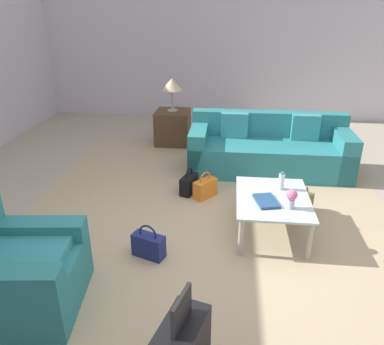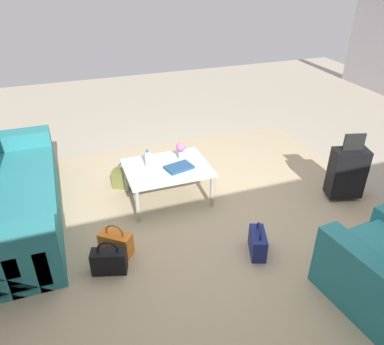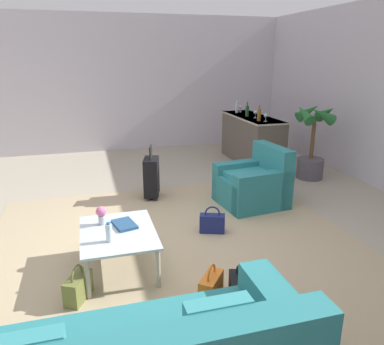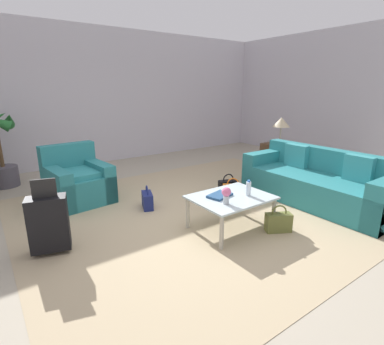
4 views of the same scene
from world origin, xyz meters
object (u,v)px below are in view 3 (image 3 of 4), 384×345
Objects in this scene: wine_glass_rightmost at (266,116)px; wine_bottle_green at (247,111)px; flower_vase at (101,214)px; wine_bottle_clear at (237,108)px; handbag_navy at (212,223)px; handbag_black at (238,289)px; water_bottle at (109,233)px; handbag_orange at (211,287)px; suitcase_black at (151,176)px; armchair at (255,185)px; handbag_olive at (78,287)px; wine_glass_left_of_centre at (247,110)px; wine_glass_leftmost at (240,107)px; coffee_table at (118,236)px; wine_glass_right_of_centre at (255,113)px; coffee_table_book at (124,224)px; bar_console at (252,139)px; potted_palm at (312,144)px; wine_bottle_amber at (259,115)px.

wine_bottle_green is (-0.66, -0.09, 0.01)m from wine_glass_rightmost.
flower_vase is 0.68× the size of wine_bottle_clear.
handbag_black is at bearing -9.51° from handbag_navy.
handbag_orange is at bearing 57.21° from water_bottle.
suitcase_black is 2.37× the size of handbag_orange.
armchair reaches higher than handbag_olive.
wine_glass_left_of_centre reaches higher than flower_vase.
wine_bottle_clear is at bearing -52.21° from wine_glass_leftmost.
wine_bottle_green is at bearing 139.70° from coffee_table.
handbag_orange and handbag_black have the same top height.
coffee_table_book is at bearing -43.26° from wine_glass_right_of_centre.
wine_glass_left_of_centre is at bearing -4.76° from wine_glass_leftmost.
bar_console is 2.24× the size of suitcase_black.
wine_glass_rightmost reaches higher than flower_vase.
suitcase_black is at bearing -86.19° from potted_palm.
armchair is 3.29× the size of coffee_table_book.
coffee_table is 6.31× the size of wine_glass_right_of_centre.
wine_bottle_green reaches higher than coffee_table.
potted_palm reaches higher than suitcase_black.
wine_glass_left_of_centre reaches higher than water_bottle.
wine_glass_leftmost is at bearing 154.60° from handbag_orange.
suitcase_black reaches higher than handbag_black.
potted_palm is at bearing 138.46° from handbag_black.
wine_glass_leftmost reaches higher than coffee_table.
wine_bottle_amber is (-2.72, 3.12, 0.54)m from flower_vase.
water_bottle is 0.15× the size of potted_palm.
wine_bottle_amber reaches higher than armchair.
potted_palm reaches higher than coffee_table_book.
wine_bottle_amber is 0.84× the size of handbag_navy.
coffee_table is at bearing -47.77° from coffee_table_book.
handbag_black is (0.66, 1.09, -0.40)m from water_bottle.
wine_bottle_green is at bearing -92.72° from bar_console.
wine_glass_leftmost is at bearing 152.50° from handbag_navy.
potted_palm is at bearing 122.28° from water_bottle.
handbag_orange is 0.26× the size of potted_palm.
armchair is 4.89× the size of flower_vase.
potted_palm is (0.65, 0.63, -0.44)m from wine_glass_rightmost.
coffee_table is at bearing -42.96° from wine_glass_right_of_centre.
wine_glass_right_of_centre is at bearing -178.73° from wine_glass_rightmost.
handbag_navy is 0.26× the size of potted_palm.
water_bottle is 1.58m from handbag_navy.
handbag_black is at bearing 5.77° from suitcase_black.
wine_glass_right_of_centre reaches higher than bar_console.
coffee_table is 3.25× the size of wine_bottle_amber.
handbag_black is (5.01, -2.11, -0.96)m from wine_glass_leftmost.
coffee_table is 4.87m from wine_glass_left_of_centre.
wine_glass_rightmost is at bearing 132.88° from coffee_table.
coffee_table is 4.31m from potted_palm.
handbag_orange is (2.07, -1.40, -0.17)m from armchair.
coffee_table_book is 1.98× the size of wine_glass_right_of_centre.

